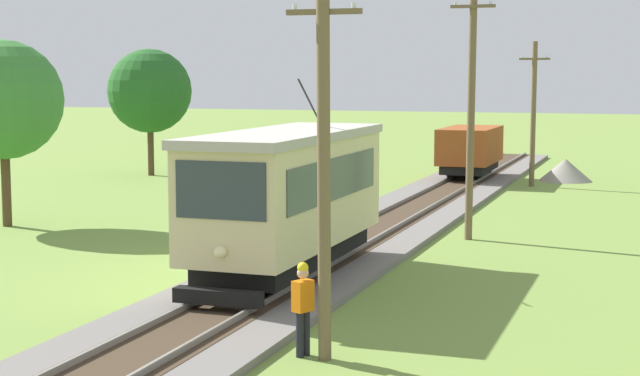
{
  "coord_description": "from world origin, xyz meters",
  "views": [
    {
      "loc": [
        8.89,
        -2.96,
        5.26
      ],
      "look_at": [
        -0.4,
        23.88,
        1.97
      ],
      "focal_mm": 56.01,
      "sensor_mm": 36.0,
      "label": 1
    }
  ],
  "objects_px": {
    "freight_car": "(470,149)",
    "tree_right_near": "(150,91)",
    "utility_pole_far": "(533,112)",
    "gravel_pile": "(565,170)",
    "utility_pole_mid": "(471,105)",
    "utility_pole_near_tram": "(324,160)",
    "tree_left_near": "(3,100)",
    "track_worker": "(303,305)",
    "red_tram": "(288,196)"
  },
  "relations": [
    {
      "from": "utility_pole_near_tram",
      "to": "tree_right_near",
      "type": "distance_m",
      "value": 34.41
    },
    {
      "from": "freight_car",
      "to": "tree_right_near",
      "type": "distance_m",
      "value": 16.48
    },
    {
      "from": "utility_pole_far",
      "to": "tree_right_near",
      "type": "relative_size",
      "value": 1.03
    },
    {
      "from": "freight_car",
      "to": "utility_pole_near_tram",
      "type": "bearing_deg",
      "value": -84.27
    },
    {
      "from": "gravel_pile",
      "to": "utility_pole_near_tram",
      "type": "bearing_deg",
      "value": -92.21
    },
    {
      "from": "utility_pole_near_tram",
      "to": "freight_car",
      "type": "bearing_deg",
      "value": 95.73
    },
    {
      "from": "freight_car",
      "to": "utility_pole_far",
      "type": "height_order",
      "value": "utility_pole_far"
    },
    {
      "from": "freight_car",
      "to": "gravel_pile",
      "type": "height_order",
      "value": "freight_car"
    },
    {
      "from": "utility_pole_near_tram",
      "to": "utility_pole_mid",
      "type": "height_order",
      "value": "utility_pole_mid"
    },
    {
      "from": "utility_pole_mid",
      "to": "freight_car",
      "type": "bearing_deg",
      "value": 100.52
    },
    {
      "from": "utility_pole_near_tram",
      "to": "utility_pole_mid",
      "type": "bearing_deg",
      "value": 90.0
    },
    {
      "from": "freight_car",
      "to": "utility_pole_near_tram",
      "type": "relative_size",
      "value": 0.72
    },
    {
      "from": "red_tram",
      "to": "tree_left_near",
      "type": "distance_m",
      "value": 13.71
    },
    {
      "from": "tree_left_near",
      "to": "freight_car",
      "type": "bearing_deg",
      "value": 57.38
    },
    {
      "from": "gravel_pile",
      "to": "track_worker",
      "type": "height_order",
      "value": "track_worker"
    },
    {
      "from": "freight_car",
      "to": "tree_right_near",
      "type": "height_order",
      "value": "tree_right_near"
    },
    {
      "from": "freight_car",
      "to": "utility_pole_far",
      "type": "relative_size",
      "value": 0.78
    },
    {
      "from": "utility_pole_mid",
      "to": "utility_pole_far",
      "type": "height_order",
      "value": "utility_pole_mid"
    },
    {
      "from": "red_tram",
      "to": "freight_car",
      "type": "xyz_separation_m",
      "value": [
        -0.0,
        24.79,
        -0.64
      ]
    },
    {
      "from": "freight_car",
      "to": "gravel_pile",
      "type": "distance_m",
      "value": 4.79
    },
    {
      "from": "freight_car",
      "to": "track_worker",
      "type": "height_order",
      "value": "freight_car"
    },
    {
      "from": "utility_pole_mid",
      "to": "tree_right_near",
      "type": "height_order",
      "value": "utility_pole_mid"
    },
    {
      "from": "utility_pole_mid",
      "to": "tree_right_near",
      "type": "xyz_separation_m",
      "value": [
        -19.17,
        14.26,
        0.08
      ]
    },
    {
      "from": "utility_pole_near_tram",
      "to": "tree_right_near",
      "type": "relative_size",
      "value": 1.11
    },
    {
      "from": "utility_pole_far",
      "to": "tree_right_near",
      "type": "height_order",
      "value": "utility_pole_far"
    },
    {
      "from": "track_worker",
      "to": "tree_left_near",
      "type": "height_order",
      "value": "tree_left_near"
    },
    {
      "from": "red_tram",
      "to": "utility_pole_mid",
      "type": "bearing_deg",
      "value": 68.67
    },
    {
      "from": "utility_pole_far",
      "to": "gravel_pile",
      "type": "height_order",
      "value": "utility_pole_far"
    },
    {
      "from": "red_tram",
      "to": "tree_right_near",
      "type": "distance_m",
      "value": 27.52
    },
    {
      "from": "utility_pole_near_tram",
      "to": "tree_left_near",
      "type": "relative_size",
      "value": 1.13
    },
    {
      "from": "utility_pole_near_tram",
      "to": "gravel_pile",
      "type": "bearing_deg",
      "value": 87.79
    },
    {
      "from": "red_tram",
      "to": "tree_right_near",
      "type": "height_order",
      "value": "tree_right_near"
    },
    {
      "from": "tree_left_near",
      "to": "tree_right_near",
      "type": "height_order",
      "value": "tree_right_near"
    },
    {
      "from": "utility_pole_near_tram",
      "to": "utility_pole_far",
      "type": "height_order",
      "value": "utility_pole_near_tram"
    },
    {
      "from": "utility_pole_far",
      "to": "gravel_pile",
      "type": "xyz_separation_m",
      "value": [
        1.27,
        2.78,
        -2.9
      ]
    },
    {
      "from": "utility_pole_near_tram",
      "to": "utility_pole_far",
      "type": "bearing_deg",
      "value": 90.0
    },
    {
      "from": "utility_pole_far",
      "to": "gravel_pile",
      "type": "distance_m",
      "value": 4.21
    },
    {
      "from": "red_tram",
      "to": "utility_pole_far",
      "type": "distance_m",
      "value": 23.9
    },
    {
      "from": "track_worker",
      "to": "tree_right_near",
      "type": "xyz_separation_m",
      "value": [
        -18.71,
        28.43,
        3.34
      ]
    },
    {
      "from": "gravel_pile",
      "to": "track_worker",
      "type": "distance_m",
      "value": 32.66
    },
    {
      "from": "red_tram",
      "to": "utility_pole_near_tram",
      "type": "distance_m",
      "value": 7.2
    },
    {
      "from": "freight_car",
      "to": "utility_pole_far",
      "type": "xyz_separation_m",
      "value": [
        3.12,
        -1.13,
        1.89
      ]
    },
    {
      "from": "utility_pole_mid",
      "to": "gravel_pile",
      "type": "xyz_separation_m",
      "value": [
        1.27,
        18.45,
        -3.71
      ]
    },
    {
      "from": "utility_pole_far",
      "to": "gravel_pile",
      "type": "bearing_deg",
      "value": 65.48
    },
    {
      "from": "utility_pole_near_tram",
      "to": "tree_left_near",
      "type": "xyz_separation_m",
      "value": [
        -15.54,
        11.71,
        0.65
      ]
    },
    {
      "from": "red_tram",
      "to": "track_worker",
      "type": "height_order",
      "value": "red_tram"
    },
    {
      "from": "red_tram",
      "to": "track_worker",
      "type": "relative_size",
      "value": 4.79
    },
    {
      "from": "freight_car",
      "to": "tree_left_near",
      "type": "xyz_separation_m",
      "value": [
        -12.41,
        -19.4,
        2.78
      ]
    },
    {
      "from": "utility_pole_mid",
      "to": "utility_pole_far",
      "type": "bearing_deg",
      "value": 90.0
    },
    {
      "from": "red_tram",
      "to": "track_worker",
      "type": "xyz_separation_m",
      "value": [
        2.66,
        -6.18,
        -1.21
      ]
    }
  ]
}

